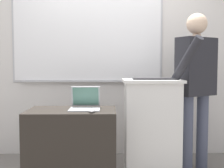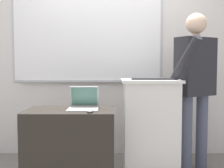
{
  "view_description": "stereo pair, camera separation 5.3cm",
  "coord_description": "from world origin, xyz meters",
  "px_view_note": "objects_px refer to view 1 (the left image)",
  "views": [
    {
      "loc": [
        0.01,
        -2.49,
        1.19
      ],
      "look_at": [
        0.05,
        0.47,
        0.99
      ],
      "focal_mm": 45.0,
      "sensor_mm": 36.0,
      "label": 1
    },
    {
      "loc": [
        0.06,
        -2.49,
        1.19
      ],
      "look_at": [
        0.05,
        0.47,
        0.99
      ],
      "focal_mm": 45.0,
      "sensor_mm": 36.0,
      "label": 2
    }
  ],
  "objects_px": {
    "side_desk": "(72,147)",
    "computer_mouse_by_laptop": "(92,111)",
    "computer_mouse_by_keyboard": "(177,78)",
    "laptop": "(85,102)",
    "lectern_podium": "(151,127)",
    "person_presenter": "(196,79)",
    "wireless_keyboard": "(153,79)"
  },
  "relations": [
    {
      "from": "wireless_keyboard",
      "to": "laptop",
      "type": "bearing_deg",
      "value": -171.49
    },
    {
      "from": "laptop",
      "to": "wireless_keyboard",
      "type": "relative_size",
      "value": 0.72
    },
    {
      "from": "person_presenter",
      "to": "computer_mouse_by_keyboard",
      "type": "xyz_separation_m",
      "value": [
        -0.26,
        -0.18,
        0.02
      ]
    },
    {
      "from": "lectern_podium",
      "to": "computer_mouse_by_keyboard",
      "type": "xyz_separation_m",
      "value": [
        0.26,
        -0.06,
        0.53
      ]
    },
    {
      "from": "laptop",
      "to": "computer_mouse_by_laptop",
      "type": "distance_m",
      "value": 0.26
    },
    {
      "from": "person_presenter",
      "to": "wireless_keyboard",
      "type": "relative_size",
      "value": 4.11
    },
    {
      "from": "lectern_podium",
      "to": "computer_mouse_by_laptop",
      "type": "height_order",
      "value": "lectern_podium"
    },
    {
      "from": "lectern_podium",
      "to": "computer_mouse_by_keyboard",
      "type": "bearing_deg",
      "value": -12.16
    },
    {
      "from": "lectern_podium",
      "to": "person_presenter",
      "type": "relative_size",
      "value": 0.59
    },
    {
      "from": "wireless_keyboard",
      "to": "person_presenter",
      "type": "bearing_deg",
      "value": 20.54
    },
    {
      "from": "computer_mouse_by_laptop",
      "to": "side_desk",
      "type": "bearing_deg",
      "value": 139.71
    },
    {
      "from": "side_desk",
      "to": "laptop",
      "type": "distance_m",
      "value": 0.46
    },
    {
      "from": "side_desk",
      "to": "computer_mouse_by_laptop",
      "type": "relative_size",
      "value": 8.68
    },
    {
      "from": "side_desk",
      "to": "person_presenter",
      "type": "height_order",
      "value": "person_presenter"
    },
    {
      "from": "laptop",
      "to": "wireless_keyboard",
      "type": "bearing_deg",
      "value": 8.51
    },
    {
      "from": "person_presenter",
      "to": "wireless_keyboard",
      "type": "height_order",
      "value": "person_presenter"
    },
    {
      "from": "side_desk",
      "to": "laptop",
      "type": "relative_size",
      "value": 2.83
    },
    {
      "from": "computer_mouse_by_laptop",
      "to": "computer_mouse_by_keyboard",
      "type": "relative_size",
      "value": 1.0
    },
    {
      "from": "lectern_podium",
      "to": "wireless_keyboard",
      "type": "height_order",
      "value": "wireless_keyboard"
    },
    {
      "from": "lectern_podium",
      "to": "person_presenter",
      "type": "xyz_separation_m",
      "value": [
        0.51,
        0.13,
        0.51
      ]
    },
    {
      "from": "computer_mouse_by_keyboard",
      "to": "computer_mouse_by_laptop",
      "type": "bearing_deg",
      "value": -158.3
    },
    {
      "from": "lectern_podium",
      "to": "computer_mouse_by_laptop",
      "type": "bearing_deg",
      "value": -146.8
    },
    {
      "from": "computer_mouse_by_laptop",
      "to": "computer_mouse_by_keyboard",
      "type": "distance_m",
      "value": 0.98
    },
    {
      "from": "wireless_keyboard",
      "to": "computer_mouse_by_laptop",
      "type": "xyz_separation_m",
      "value": [
        -0.62,
        -0.34,
        -0.28
      ]
    },
    {
      "from": "computer_mouse_by_laptop",
      "to": "wireless_keyboard",
      "type": "bearing_deg",
      "value": 28.8
    },
    {
      "from": "lectern_podium",
      "to": "laptop",
      "type": "distance_m",
      "value": 0.77
    },
    {
      "from": "wireless_keyboard",
      "to": "computer_mouse_by_keyboard",
      "type": "xyz_separation_m",
      "value": [
        0.25,
        0.01,
        0.01
      ]
    },
    {
      "from": "person_presenter",
      "to": "laptop",
      "type": "relative_size",
      "value": 5.73
    },
    {
      "from": "laptop",
      "to": "lectern_podium",
      "type": "bearing_deg",
      "value": 13.39
    },
    {
      "from": "person_presenter",
      "to": "laptop",
      "type": "height_order",
      "value": "person_presenter"
    },
    {
      "from": "lectern_podium",
      "to": "wireless_keyboard",
      "type": "relative_size",
      "value": 2.42
    },
    {
      "from": "side_desk",
      "to": "computer_mouse_by_keyboard",
      "type": "relative_size",
      "value": 8.68
    }
  ]
}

